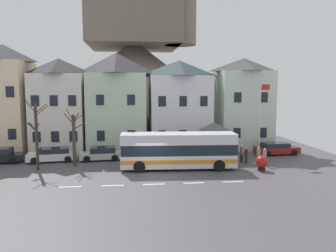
{
  "coord_description": "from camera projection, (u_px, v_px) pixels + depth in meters",
  "views": [
    {
      "loc": [
        -1.54,
        -26.15,
        7.03
      ],
      "look_at": [
        1.88,
        5.2,
        3.44
      ],
      "focal_mm": 35.62,
      "sensor_mm": 36.0,
      "label": 1
    }
  ],
  "objects": [
    {
      "name": "pedestrian_02",
      "position": [
        246.0,
        154.0,
        31.06
      ],
      "size": [
        0.35,
        0.35,
        1.58
      ],
      "color": "#2D2D38",
      "rests_on": "ground_plane"
    },
    {
      "name": "pedestrian_03",
      "position": [
        242.0,
        152.0,
        31.84
      ],
      "size": [
        0.33,
        0.31,
        1.66
      ],
      "color": "#38332D",
      "rests_on": "ground_plane"
    },
    {
      "name": "ground_plane",
      "position": [
        152.0,
        176.0,
        26.79
      ],
      "size": [
        40.0,
        60.0,
        0.07
      ],
      "color": "#4E4B4F"
    },
    {
      "name": "flagpole",
      "position": [
        261.0,
        116.0,
        33.0
      ],
      "size": [
        0.95,
        0.1,
        7.48
      ],
      "color": "silver",
      "rests_on": "ground_plane"
    },
    {
      "name": "townhouse_04",
      "position": [
        243.0,
        104.0,
        38.87
      ],
      "size": [
        5.94,
        5.24,
        10.46
      ],
      "color": "silver",
      "rests_on": "ground_plane"
    },
    {
      "name": "parked_car_01",
      "position": [
        276.0,
        149.0,
        35.44
      ],
      "size": [
        4.69,
        2.29,
        1.27
      ],
      "rotation": [
        0.0,
        0.0,
        0.09
      ],
      "color": "maroon",
      "rests_on": "ground_plane"
    },
    {
      "name": "townhouse_01",
      "position": [
        60.0,
        105.0,
        36.79
      ],
      "size": [
        5.54,
        5.55,
        10.26
      ],
      "color": "silver",
      "rests_on": "ground_plane"
    },
    {
      "name": "parked_car_02",
      "position": [
        101.0,
        154.0,
        32.68
      ],
      "size": [
        4.14,
        2.18,
        1.29
      ],
      "rotation": [
        0.0,
        0.0,
        3.24
      ],
      "color": "silver",
      "rests_on": "ground_plane"
    },
    {
      "name": "parked_car_03",
      "position": [
        53.0,
        155.0,
        32.07
      ],
      "size": [
        4.75,
        2.41,
        1.31
      ],
      "rotation": [
        0.0,
        0.0,
        3.27
      ],
      "color": "white",
      "rests_on": "ground_plane"
    },
    {
      "name": "transit_bus",
      "position": [
        178.0,
        151.0,
        29.05
      ],
      "size": [
        10.07,
        3.0,
        3.14
      ],
      "rotation": [
        0.0,
        0.0,
        -0.05
      ],
      "color": "silver",
      "rests_on": "ground_plane"
    },
    {
      "name": "hilltop_castle",
      "position": [
        135.0,
        82.0,
        56.31
      ],
      "size": [
        39.84,
        39.84,
        23.0
      ],
      "color": "#72645D",
      "rests_on": "ground_plane"
    },
    {
      "name": "bus_shelter",
      "position": [
        214.0,
        129.0,
        33.32
      ],
      "size": [
        3.6,
        3.6,
        3.66
      ],
      "color": "#473D33",
      "rests_on": "ground_plane"
    },
    {
      "name": "parked_car_00",
      "position": [
        0.0,
        156.0,
        31.53
      ],
      "size": [
        4.02,
        2.12,
        1.39
      ],
      "rotation": [
        0.0,
        0.0,
        0.05
      ],
      "color": "black",
      "rests_on": "ground_plane"
    },
    {
      "name": "townhouse_00",
      "position": [
        5.0,
        99.0,
        36.72
      ],
      "size": [
        5.26,
        6.9,
        11.78
      ],
      "color": "beige",
      "rests_on": "ground_plane"
    },
    {
      "name": "harbour_buoy",
      "position": [
        262.0,
        162.0,
        28.4
      ],
      "size": [
        1.06,
        1.06,
        1.31
      ],
      "color": "black",
      "rests_on": "ground_plane"
    },
    {
      "name": "pedestrian_01",
      "position": [
        265.0,
        156.0,
        30.07
      ],
      "size": [
        0.32,
        0.33,
        1.67
      ],
      "color": "#2D2D38",
      "rests_on": "ground_plane"
    },
    {
      "name": "public_bench",
      "position": [
        226.0,
        150.0,
        35.63
      ],
      "size": [
        1.52,
        0.48,
        0.87
      ],
      "color": "#33473D",
      "rests_on": "ground_plane"
    },
    {
      "name": "townhouse_03",
      "position": [
        179.0,
        105.0,
        38.84
      ],
      "size": [
        6.74,
        6.78,
        10.22
      ],
      "color": "white",
      "rests_on": "ground_plane"
    },
    {
      "name": "townhouse_02",
      "position": [
        117.0,
        102.0,
        37.89
      ],
      "size": [
        6.39,
        6.49,
        10.99
      ],
      "color": "beige",
      "rests_on": "ground_plane"
    },
    {
      "name": "bare_tree_00",
      "position": [
        74.0,
        139.0,
        29.97
      ],
      "size": [
        1.84,
        0.97,
        5.22
      ],
      "color": "#47382D",
      "rests_on": "ground_plane"
    },
    {
      "name": "pedestrian_00",
      "position": [
        259.0,
        154.0,
        31.05
      ],
      "size": [
        0.32,
        0.34,
        1.59
      ],
      "color": "black",
      "rests_on": "ground_plane"
    },
    {
      "name": "bare_tree_01",
      "position": [
        36.0,
        135.0,
        28.38
      ],
      "size": [
        1.97,
        1.53,
        6.21
      ],
      "color": "#382D28",
      "rests_on": "ground_plane"
    }
  ]
}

